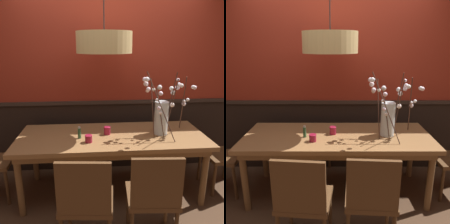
{
  "view_description": "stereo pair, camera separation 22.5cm",
  "coord_description": "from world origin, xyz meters",
  "views": [
    {
      "loc": [
        -0.22,
        -2.56,
        1.78
      ],
      "look_at": [
        0.0,
        0.0,
        1.03
      ],
      "focal_mm": 37.78,
      "sensor_mm": 36.0,
      "label": 1
    },
    {
      "loc": [
        0.01,
        -2.57,
        1.78
      ],
      "look_at": [
        0.0,
        0.0,
        1.03
      ],
      "focal_mm": 37.78,
      "sensor_mm": 36.0,
      "label": 2
    }
  ],
  "objects": [
    {
      "name": "ground_plane",
      "position": [
        0.0,
        0.0,
        0.0
      ],
      "size": [
        24.0,
        24.0,
        0.0
      ],
      "primitive_type": "plane",
      "color": "#4C3321"
    },
    {
      "name": "back_wall",
      "position": [
        0.0,
        0.66,
        1.43
      ],
      "size": [
        5.67,
        0.14,
        2.88
      ],
      "color": "black",
      "rests_on": "ground"
    },
    {
      "name": "dining_table",
      "position": [
        0.0,
        0.0,
        0.67
      ],
      "size": [
        2.17,
        0.88,
        0.75
      ],
      "color": "olive",
      "rests_on": "ground"
    },
    {
      "name": "chair_far_side_left",
      "position": [
        -0.28,
        0.86,
        0.53
      ],
      "size": [
        0.46,
        0.47,
        0.97
      ],
      "color": "brown",
      "rests_on": "ground"
    },
    {
      "name": "chair_near_side_left",
      "position": [
        -0.29,
        -0.85,
        0.52
      ],
      "size": [
        0.49,
        0.45,
        0.93
      ],
      "color": "brown",
      "rests_on": "ground"
    },
    {
      "name": "chair_near_side_right",
      "position": [
        0.29,
        -0.83,
        0.52
      ],
      "size": [
        0.47,
        0.44,
        0.92
      ],
      "color": "brown",
      "rests_on": "ground"
    },
    {
      "name": "vase_with_blossoms",
      "position": [
        0.58,
        -0.01,
        0.99
      ],
      "size": [
        0.61,
        0.47,
        0.75
      ],
      "color": "silver",
      "rests_on": "dining_table"
    },
    {
      "name": "candle_holder_nearer_center",
      "position": [
        -0.27,
        -0.19,
        0.79
      ],
      "size": [
        0.08,
        0.08,
        0.08
      ],
      "color": "maroon",
      "rests_on": "dining_table"
    },
    {
      "name": "candle_holder_nearer_edge",
      "position": [
        -0.05,
        0.03,
        0.8
      ],
      "size": [
        0.08,
        0.08,
        0.09
      ],
      "color": "maroon",
      "rests_on": "dining_table"
    },
    {
      "name": "condiment_bottle",
      "position": [
        -0.37,
        -0.07,
        0.82
      ],
      "size": [
        0.04,
        0.04,
        0.14
      ],
      "color": "#2D5633",
      "rests_on": "dining_table"
    },
    {
      "name": "pendant_lamp",
      "position": [
        -0.08,
        0.07,
        1.79
      ],
      "size": [
        0.6,
        0.6,
        1.2
      ],
      "color": "tan"
    }
  ]
}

